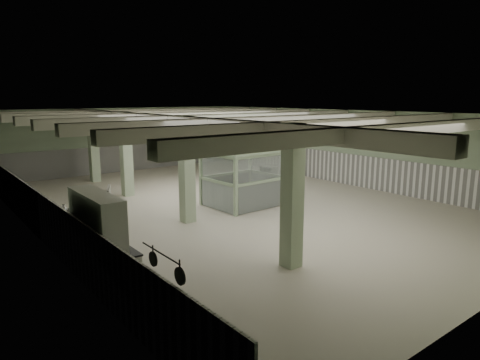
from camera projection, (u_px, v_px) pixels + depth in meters
floor at (229, 205)px, 16.98m from camera, size 20.00×20.00×0.00m
ceiling at (229, 113)px, 16.29m from camera, size 14.00×20.00×0.02m
wall_back at (125, 140)px, 24.38m from camera, size 14.00×0.02×3.60m
wall_left at (35, 181)px, 12.41m from camera, size 0.02×20.00×3.60m
wall_right at (344, 147)px, 20.86m from camera, size 0.02×20.00×3.60m
wainscot_left at (39, 216)px, 12.63m from camera, size 0.05×19.90×1.50m
wainscot_right at (343, 168)px, 21.05m from camera, size 0.05×19.90×1.50m
wainscot_back at (126, 158)px, 24.56m from camera, size 13.90×0.05×1.50m
girder at (171, 121)px, 14.83m from camera, size 0.45×19.90×0.40m
beam_a at (409, 129)px, 10.52m from camera, size 13.90×0.35×0.32m
beam_b at (330, 124)px, 12.46m from camera, size 13.90×0.35×0.32m
beam_c at (273, 121)px, 14.39m from camera, size 13.90×0.35×0.32m
beam_d at (229, 118)px, 16.33m from camera, size 13.90×0.35×0.32m
beam_e at (194, 116)px, 18.26m from camera, size 13.90×0.35×0.32m
beam_f at (166, 114)px, 20.20m from camera, size 13.90×0.35×0.32m
beam_g at (143, 112)px, 22.13m from camera, size 13.90×0.35×0.32m
column_a at (292, 197)px, 10.48m from camera, size 0.42×0.42×3.60m
column_b at (187, 170)px, 14.35m from camera, size 0.42×0.42×3.60m
column_c at (126, 154)px, 18.22m from camera, size 0.42×0.42×3.60m
column_d at (93, 146)px, 21.32m from camera, size 0.42×0.42×3.60m
hook_rail at (160, 253)px, 6.56m from camera, size 0.02×1.20×0.02m
pendant_front at (341, 136)px, 12.83m from camera, size 0.44×0.44×0.22m
pendant_mid at (231, 126)px, 17.09m from camera, size 0.44×0.44×0.22m
pendant_back at (170, 121)px, 20.96m from camera, size 0.44×0.44×0.22m
prep_counter at (86, 247)px, 10.84m from camera, size 0.86×4.92×0.91m
pitcher_near at (94, 230)px, 10.25m from camera, size 0.23×0.26×0.32m
pitcher_far at (64, 209)px, 12.31m from camera, size 0.21×0.23×0.26m
veg_colander at (98, 240)px, 9.74m from camera, size 0.47×0.47×0.20m
orange_bowl at (105, 243)px, 9.71m from camera, size 0.35×0.35×0.10m
skillet_near at (180, 276)px, 6.25m from camera, size 0.04×0.27×0.27m
skillet_far at (153, 259)px, 6.91m from camera, size 0.03×0.25×0.25m
walkin_cooler at (99, 240)px, 9.70m from camera, size 0.90×2.20×2.02m
guard_booth at (244, 166)px, 16.64m from camera, size 2.90×2.49×2.39m
filing_cabinet at (269, 182)px, 17.91m from camera, size 0.53×0.69×1.37m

